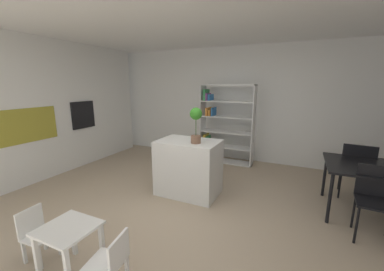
{
  "coord_description": "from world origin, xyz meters",
  "views": [
    {
      "loc": [
        1.45,
        -2.7,
        1.84
      ],
      "look_at": [
        -0.11,
        0.65,
        1.02
      ],
      "focal_mm": 21.93,
      "sensor_mm": 36.0,
      "label": 1
    }
  ],
  "objects_px": {
    "kitchen_island": "(189,167)",
    "child_table": "(69,236)",
    "potted_plant_on_island": "(196,122)",
    "open_bookshelf": "(223,124)",
    "dining_table": "(367,171)",
    "child_chair_left": "(36,232)",
    "built_in_oven": "(83,115)",
    "dining_chair_near": "(376,195)",
    "dining_chair_far": "(357,167)",
    "child_chair_right": "(111,261)"
  },
  "relations": [
    {
      "from": "child_chair_right",
      "to": "potted_plant_on_island",
      "type": "bearing_deg",
      "value": 171.03
    },
    {
      "from": "child_table",
      "to": "child_chair_right",
      "type": "bearing_deg",
      "value": 1.15
    },
    {
      "from": "child_chair_left",
      "to": "dining_chair_far",
      "type": "xyz_separation_m",
      "value": [
        3.31,
        3.01,
        0.25
      ]
    },
    {
      "from": "built_in_oven",
      "to": "potted_plant_on_island",
      "type": "height_order",
      "value": "potted_plant_on_island"
    },
    {
      "from": "dining_chair_near",
      "to": "built_in_oven",
      "type": "bearing_deg",
      "value": 179.55
    },
    {
      "from": "potted_plant_on_island",
      "to": "child_chair_left",
      "type": "xyz_separation_m",
      "value": [
        -0.96,
        -1.99,
        -0.96
      ]
    },
    {
      "from": "child_chair_right",
      "to": "dining_table",
      "type": "distance_m",
      "value": 3.4
    },
    {
      "from": "built_in_oven",
      "to": "dining_chair_near",
      "type": "xyz_separation_m",
      "value": [
        5.33,
        -0.44,
        -0.63
      ]
    },
    {
      "from": "built_in_oven",
      "to": "open_bookshelf",
      "type": "xyz_separation_m",
      "value": [
        2.79,
        1.54,
        -0.25
      ]
    },
    {
      "from": "built_in_oven",
      "to": "kitchen_island",
      "type": "bearing_deg",
      "value": -6.88
    },
    {
      "from": "kitchen_island",
      "to": "child_chair_left",
      "type": "height_order",
      "value": "kitchen_island"
    },
    {
      "from": "built_in_oven",
      "to": "child_chair_left",
      "type": "xyz_separation_m",
      "value": [
        2.0,
        -2.41,
        -0.86
      ]
    },
    {
      "from": "open_bookshelf",
      "to": "dining_table",
      "type": "distance_m",
      "value": 2.93
    },
    {
      "from": "potted_plant_on_island",
      "to": "dining_chair_near",
      "type": "distance_m",
      "value": 2.48
    },
    {
      "from": "built_in_oven",
      "to": "child_chair_left",
      "type": "relative_size",
      "value": 1.06
    },
    {
      "from": "open_bookshelf",
      "to": "dining_chair_near",
      "type": "distance_m",
      "value": 3.24
    },
    {
      "from": "built_in_oven",
      "to": "potted_plant_on_island",
      "type": "bearing_deg",
      "value": -8.01
    },
    {
      "from": "dining_table",
      "to": "potted_plant_on_island",
      "type": "bearing_deg",
      "value": -168.01
    },
    {
      "from": "child_table",
      "to": "child_chair_left",
      "type": "relative_size",
      "value": 0.9
    },
    {
      "from": "kitchen_island",
      "to": "child_table",
      "type": "height_order",
      "value": "kitchen_island"
    },
    {
      "from": "child_chair_right",
      "to": "dining_chair_near",
      "type": "bearing_deg",
      "value": 119.43
    },
    {
      "from": "child_chair_left",
      "to": "potted_plant_on_island",
      "type": "bearing_deg",
      "value": -29.34
    },
    {
      "from": "open_bookshelf",
      "to": "dining_table",
      "type": "bearing_deg",
      "value": -29.77
    },
    {
      "from": "dining_table",
      "to": "dining_chair_far",
      "type": "distance_m",
      "value": 0.53
    },
    {
      "from": "built_in_oven",
      "to": "child_table",
      "type": "distance_m",
      "value": 3.56
    },
    {
      "from": "open_bookshelf",
      "to": "child_chair_left",
      "type": "relative_size",
      "value": 3.25
    },
    {
      "from": "open_bookshelf",
      "to": "dining_chair_far",
      "type": "xyz_separation_m",
      "value": [
        2.53,
        -0.93,
        -0.36
      ]
    },
    {
      "from": "dining_chair_near",
      "to": "potted_plant_on_island",
      "type": "bearing_deg",
      "value": -176.32
    },
    {
      "from": "child_table",
      "to": "child_chair_left",
      "type": "distance_m",
      "value": 0.52
    },
    {
      "from": "child_table",
      "to": "dining_table",
      "type": "distance_m",
      "value": 3.77
    },
    {
      "from": "child_chair_left",
      "to": "dining_chair_near",
      "type": "relative_size",
      "value": 0.64
    },
    {
      "from": "kitchen_island",
      "to": "dining_chair_far",
      "type": "xyz_separation_m",
      "value": [
        2.52,
        0.94,
        0.09
      ]
    },
    {
      "from": "potted_plant_on_island",
      "to": "child_chair_right",
      "type": "height_order",
      "value": "potted_plant_on_island"
    },
    {
      "from": "open_bookshelf",
      "to": "child_table",
      "type": "relative_size",
      "value": 3.59
    },
    {
      "from": "kitchen_island",
      "to": "potted_plant_on_island",
      "type": "bearing_deg",
      "value": -25.25
    },
    {
      "from": "potted_plant_on_island",
      "to": "open_bookshelf",
      "type": "bearing_deg",
      "value": 94.96
    },
    {
      "from": "potted_plant_on_island",
      "to": "dining_chair_near",
      "type": "xyz_separation_m",
      "value": [
        2.37,
        -0.03,
        -0.73
      ]
    },
    {
      "from": "child_chair_right",
      "to": "dining_table",
      "type": "height_order",
      "value": "dining_table"
    },
    {
      "from": "open_bookshelf",
      "to": "dining_chair_near",
      "type": "height_order",
      "value": "open_bookshelf"
    },
    {
      "from": "built_in_oven",
      "to": "dining_chair_near",
      "type": "relative_size",
      "value": 0.68
    },
    {
      "from": "child_chair_left",
      "to": "child_chair_right",
      "type": "distance_m",
      "value": 1.02
    },
    {
      "from": "child_table",
      "to": "dining_chair_near",
      "type": "bearing_deg",
      "value": 34.87
    },
    {
      "from": "child_chair_right",
      "to": "dining_table",
      "type": "xyz_separation_m",
      "value": [
        2.3,
        2.48,
        0.35
      ]
    },
    {
      "from": "kitchen_island",
      "to": "open_bookshelf",
      "type": "height_order",
      "value": "open_bookshelf"
    },
    {
      "from": "kitchen_island",
      "to": "dining_table",
      "type": "distance_m",
      "value": 2.58
    },
    {
      "from": "child_chair_right",
      "to": "child_chair_left",
      "type": "bearing_deg",
      "value": -100.06
    },
    {
      "from": "open_bookshelf",
      "to": "kitchen_island",
      "type": "bearing_deg",
      "value": -89.97
    },
    {
      "from": "potted_plant_on_island",
      "to": "child_chair_left",
      "type": "distance_m",
      "value": 2.41
    },
    {
      "from": "kitchen_island",
      "to": "potted_plant_on_island",
      "type": "distance_m",
      "value": 0.83
    },
    {
      "from": "open_bookshelf",
      "to": "dining_chair_far",
      "type": "bearing_deg",
      "value": -20.29
    }
  ]
}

